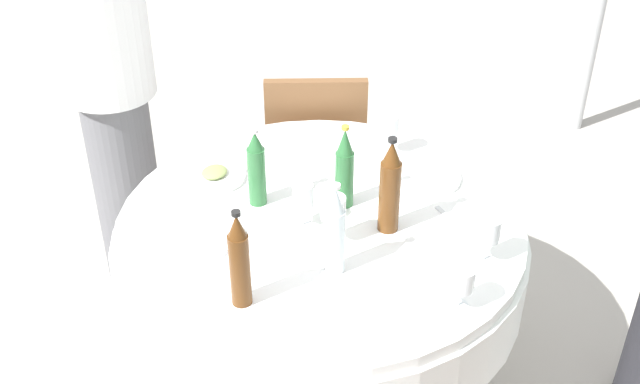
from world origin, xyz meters
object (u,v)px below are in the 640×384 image
object	(u,v)px
wine_glass_mid	(303,198)
plate_outer	(425,177)
bottle_brown_near	(239,261)
bottle_clear_left	(335,231)
bottle_brown_east	(390,188)
bottle_green_mid	(256,169)
person_near	(112,96)
wine_glass_left	(461,280)
dining_table	(320,257)
chair_north	(316,146)
wine_glass_north	(333,209)
plate_front	(215,176)
wine_glass_right	(389,127)
wine_glass_front	(487,231)
bottle_green_south	(345,169)

from	to	relation	value
wine_glass_mid	plate_outer	xyz separation A→B (m)	(-0.40, 0.28, -0.09)
bottle_brown_near	bottle_clear_left	size ratio (longest dim) A/B	1.03
bottle_brown_east	bottle_clear_left	size ratio (longest dim) A/B	1.09
bottle_green_mid	wine_glass_mid	bearing A→B (deg)	71.92
bottle_green_mid	plate_outer	size ratio (longest dim) A/B	1.14
bottle_brown_east	person_near	size ratio (longest dim) A/B	0.20
bottle_brown_near	bottle_green_mid	size ratio (longest dim) A/B	1.12
wine_glass_left	plate_outer	bearing A→B (deg)	-156.16
dining_table	chair_north	world-z (taller)	chair_north
bottle_green_mid	wine_glass_north	distance (m)	0.32
plate_front	wine_glass_mid	bearing A→B (deg)	71.02
wine_glass_left	wine_glass_right	distance (m)	0.81
bottle_clear_left	wine_glass_right	world-z (taller)	bottle_clear_left
chair_north	bottle_brown_east	bearing A→B (deg)	-76.50
wine_glass_front	wine_glass_left	bearing A→B (deg)	-5.53
plate_front	person_near	bearing A→B (deg)	-111.94
dining_table	wine_glass_mid	world-z (taller)	wine_glass_mid
bottle_green_south	wine_glass_mid	world-z (taller)	bottle_green_south
plate_outer	bottle_brown_near	bearing A→B (deg)	-20.82
plate_front	chair_north	bearing A→B (deg)	171.91
wine_glass_mid	wine_glass_north	bearing A→B (deg)	69.35
wine_glass_mid	wine_glass_front	xyz separation A→B (m)	(-0.04, 0.56, 0.01)
bottle_clear_left	plate_front	bearing A→B (deg)	-118.19
chair_north	bottle_green_mid	bearing A→B (deg)	-105.46
bottle_clear_left	wine_glass_right	size ratio (longest dim) A/B	1.99
bottle_green_mid	person_near	size ratio (longest dim) A/B	0.17
wine_glass_left	plate_outer	world-z (taller)	wine_glass_left
bottle_brown_east	wine_glass_left	size ratio (longest dim) A/B	2.42
bottle_brown_near	bottle_clear_left	bearing A→B (deg)	140.18
bottle_green_south	bottle_green_mid	world-z (taller)	bottle_green_south
dining_table	wine_glass_left	xyz separation A→B (m)	(0.23, 0.50, 0.24)
wine_glass_front	wine_glass_mid	bearing A→B (deg)	-85.95
bottle_brown_near	bottle_clear_left	distance (m)	0.29
bottle_brown_near	person_near	size ratio (longest dim) A/B	0.19
bottle_brown_east	bottle_green_south	world-z (taller)	bottle_brown_east
wine_glass_mid	plate_front	size ratio (longest dim) A/B	0.72
bottle_green_mid	plate_front	world-z (taller)	bottle_green_mid
bottle_green_mid	person_near	distance (m)	0.80
bottle_green_south	wine_glass_left	bearing A→B (deg)	53.67
wine_glass_front	person_near	xyz separation A→B (m)	(-0.31, -1.49, -0.01)
wine_glass_mid	plate_outer	distance (m)	0.50
bottle_clear_left	wine_glass_front	xyz separation A→B (m)	(-0.20, 0.39, -0.03)
wine_glass_left	chair_north	xyz separation A→B (m)	(-0.98, -0.83, -0.31)
dining_table	wine_glass_mid	xyz separation A→B (m)	(0.05, -0.04, 0.25)
dining_table	wine_glass_right	world-z (taller)	wine_glass_right
wine_glass_left	dining_table	bearing A→B (deg)	-114.65
bottle_green_south	bottle_clear_left	bearing A→B (deg)	16.14
wine_glass_right	bottle_brown_near	bearing A→B (deg)	-8.10
bottle_brown_near	bottle_brown_east	bearing A→B (deg)	150.55
wine_glass_right	person_near	xyz separation A→B (m)	(0.16, -1.04, -0.01)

